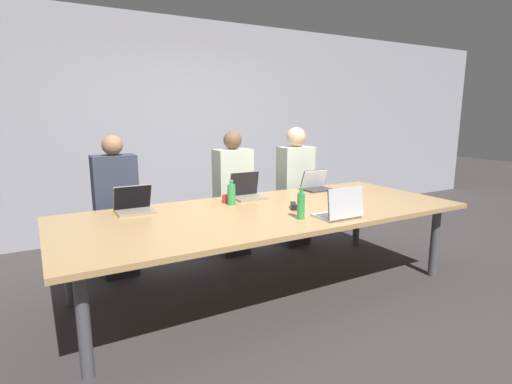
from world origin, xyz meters
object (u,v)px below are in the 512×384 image
object	(u,v)px
laptop_far_right	(316,184)
person_far_right	(295,188)
laptop_near_midright	(341,209)
laptop_far_center	(247,191)
person_far_center	(233,196)
bottle_far_center	(231,194)
stapler	(294,206)
person_far_left	(117,209)
cup_far_center	(227,199)
bottle_near_midright	(301,205)
laptop_far_left	(134,205)

from	to	relation	value
laptop_far_right	person_far_right	world-z (taller)	person_far_right
person_far_right	laptop_near_midright	bearing A→B (deg)	-111.59
laptop_far_center	person_far_center	xyz separation A→B (m)	(0.07, 0.46, -0.15)
bottle_far_center	stapler	world-z (taller)	bottle_far_center
person_far_center	bottle_far_center	bearing A→B (deg)	-117.28
person_far_left	laptop_far_right	xyz separation A→B (m)	(2.05, -0.45, 0.14)
laptop_far_center	bottle_far_center	size ratio (longest dim) A/B	1.35
cup_far_center	stapler	size ratio (longest dim) A/B	0.63
laptop_far_center	person_far_right	world-z (taller)	person_far_right
laptop_far_center	bottle_near_midright	world-z (taller)	laptop_far_center
person_far_center	stapler	bearing A→B (deg)	-86.10
laptop_near_midright	cup_far_center	bearing A→B (deg)	-60.60
bottle_near_midright	stapler	distance (m)	0.35
laptop_near_midright	bottle_far_center	bearing A→B (deg)	-57.79
laptop_far_center	stapler	distance (m)	0.63
cup_far_center	laptop_far_left	xyz separation A→B (m)	(-0.86, 0.05, 0.03)
person_far_center	bottle_far_center	xyz separation A→B (m)	(-0.34, -0.66, 0.17)
laptop_far_center	person_far_left	distance (m)	1.28
person_far_center	laptop_near_midright	xyz separation A→B (m)	(0.21, -1.54, 0.15)
laptop_far_left	person_far_right	xyz separation A→B (m)	(2.00, 0.45, -0.12)
bottle_far_center	laptop_near_midright	distance (m)	1.04
cup_far_center	laptop_near_midright	bearing A→B (deg)	-60.60
bottle_near_midright	stapler	world-z (taller)	bottle_near_midright
laptop_near_midright	stapler	size ratio (longest dim) A/B	2.27
stapler	person_far_center	bearing A→B (deg)	122.30
stapler	bottle_near_midright	bearing A→B (deg)	-86.62
bottle_near_midright	person_far_left	world-z (taller)	person_far_left
stapler	cup_far_center	bearing A→B (deg)	156.81
person_far_center	bottle_far_center	world-z (taller)	person_far_center
laptop_far_left	stapler	size ratio (longest dim) A/B	2.05
laptop_near_midright	person_far_left	size ratio (longest dim) A/B	0.25
cup_far_center	person_far_left	size ratio (longest dim) A/B	0.07
bottle_near_midright	laptop_far_left	distance (m)	1.43
cup_far_center	laptop_far_left	world-z (taller)	laptop_far_left
laptop_near_midright	person_far_left	world-z (taller)	person_far_left
laptop_near_midright	person_far_right	world-z (taller)	person_far_right
laptop_near_midright	laptop_far_right	distance (m)	1.22
bottle_near_midright	person_far_left	distance (m)	1.83
person_far_left	laptop_far_right	bearing A→B (deg)	-12.50
person_far_center	laptop_far_right	bearing A→B (deg)	-30.18
laptop_far_right	person_far_right	xyz separation A→B (m)	(0.00, 0.40, -0.11)
cup_far_center	stapler	xyz separation A→B (m)	(0.41, -0.52, -0.01)
bottle_near_midright	laptop_far_right	world-z (taller)	bottle_near_midright
person_far_center	laptop_far_left	xyz separation A→B (m)	(-1.20, -0.51, 0.14)
person_far_center	bottle_near_midright	world-z (taller)	person_far_center
cup_far_center	bottle_near_midright	world-z (taller)	bottle_near_midright
bottle_far_center	bottle_near_midright	bearing A→B (deg)	-69.92
bottle_far_center	cup_far_center	bearing A→B (deg)	88.02
laptop_far_right	stapler	bearing A→B (deg)	-139.56
person_far_left	person_far_center	bearing A→B (deg)	0.32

